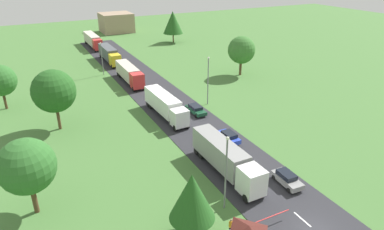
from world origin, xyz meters
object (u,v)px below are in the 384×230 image
at_px(lamppost_lead, 226,170).
at_px(tree_ash, 192,197).
at_px(truck_third, 129,73).
at_px(tree_birch, 0,81).
at_px(car_third, 196,109).
at_px(truck_fourth, 109,54).
at_px(barrier_gate, 259,224).
at_px(lamppost_second, 208,79).
at_px(truck_fifth, 93,40).
at_px(car_lead, 287,179).
at_px(truck_lead, 226,157).
at_px(tree_lime, 173,22).
at_px(lamppost_third, 102,57).
at_px(truck_second, 165,104).
at_px(tree_maple, 27,166).
at_px(distant_building, 116,23).
at_px(tree_pine, 54,91).
at_px(car_second, 228,137).
at_px(person_lead, 231,226).
at_px(tree_elm, 241,50).

bearing_deg(lamppost_lead, tree_ash, -157.43).
bearing_deg(truck_third, lamppost_lead, -94.61).
bearing_deg(tree_birch, car_third, -30.66).
relative_size(truck_fourth, barrier_gate, 2.82).
distance_m(car_third, lamppost_second, 6.30).
relative_size(truck_fifth, car_lead, 3.49).
bearing_deg(lamppost_lead, car_third, 69.52).
height_order(barrier_gate, lamppost_second, lamppost_second).
height_order(truck_third, barrier_gate, truck_third).
distance_m(truck_lead, tree_lime, 73.96).
bearing_deg(lamppost_third, truck_second, -82.14).
bearing_deg(barrier_gate, truck_second, 85.40).
bearing_deg(tree_maple, lamppost_third, 67.94).
bearing_deg(distant_building, truck_fourth, -108.16).
distance_m(car_lead, lamppost_third, 52.40).
xyz_separation_m(lamppost_lead, tree_pine, (-12.93, 27.45, 1.48)).
bearing_deg(barrier_gate, tree_maple, 146.51).
xyz_separation_m(car_second, lamppost_second, (4.30, 13.77, 4.04)).
relative_size(car_lead, lamppost_second, 0.47).
bearing_deg(tree_ash, person_lead, -23.72).
distance_m(truck_second, tree_maple, 26.94).
xyz_separation_m(truck_third, tree_birch, (-23.81, -3.78, 3.15)).
height_order(lamppost_lead, distant_building, lamppost_lead).
bearing_deg(truck_third, person_lead, -96.04).
bearing_deg(truck_fifth, truck_second, -90.12).
bearing_deg(car_third, truck_third, 103.57).
relative_size(barrier_gate, tree_maple, 0.55).
xyz_separation_m(tree_birch, tree_maple, (2.48, -31.74, 0.35)).
xyz_separation_m(lamppost_third, distant_building, (16.79, 48.75, -0.88)).
distance_m(truck_second, car_lead, 24.79).
bearing_deg(distant_building, car_lead, -94.52).
distance_m(truck_second, truck_fourth, 37.20).
height_order(truck_second, tree_pine, tree_pine).
bearing_deg(truck_second, tree_ash, -107.69).
height_order(lamppost_second, lamppost_third, lamppost_second).
relative_size(truck_fifth, tree_elm, 1.64).
bearing_deg(tree_lime, lamppost_third, -139.94).
bearing_deg(barrier_gate, car_second, 66.98).
distance_m(barrier_gate, tree_maple, 23.35).
distance_m(car_lead, tree_lime, 77.65).
relative_size(truck_third, tree_elm, 1.47).
height_order(truck_fourth, lamppost_lead, lamppost_lead).
distance_m(person_lead, distant_building, 105.57).
bearing_deg(truck_fourth, lamppost_third, -112.23).
relative_size(tree_elm, distant_building, 0.82).
xyz_separation_m(car_third, distant_building, (8.00, 77.50, 2.51)).
relative_size(car_lead, tree_pine, 0.44).
relative_size(barrier_gate, distant_building, 0.43).
height_order(lamppost_lead, tree_birch, lamppost_lead).
bearing_deg(lamppost_third, car_third, -73.00).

